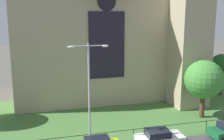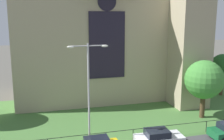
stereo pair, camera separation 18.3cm
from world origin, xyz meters
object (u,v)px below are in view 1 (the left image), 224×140
at_px(church_building, 103,22).
at_px(streetlamp_near, 89,84).
at_px(tree_right_near, 204,80).
at_px(tree_right_far, 222,67).
at_px(parked_car_white, 159,138).

distance_m(church_building, streetlamp_near, 16.75).
bearing_deg(tree_right_near, tree_right_far, 42.86).
bearing_deg(parked_car_white, tree_right_near, 36.01).
distance_m(church_building, tree_right_far, 17.96).
bearing_deg(streetlamp_near, parked_car_white, -13.78).
bearing_deg(tree_right_far, streetlamp_near, -153.00).
xyz_separation_m(tree_right_far, streetlamp_near, (-21.00, -10.70, 1.60)).
distance_m(tree_right_near, streetlamp_near, 13.97).
relative_size(streetlamp_near, parked_car_white, 2.12).
bearing_deg(streetlamp_near, tree_right_near, 15.27).
bearing_deg(tree_right_far, tree_right_near, -137.14).
distance_m(tree_right_far, streetlamp_near, 23.63).
height_order(tree_right_far, streetlamp_near, streetlamp_near).
bearing_deg(tree_right_far, parked_car_white, -141.31).
bearing_deg(streetlamp_near, church_building, 72.64).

